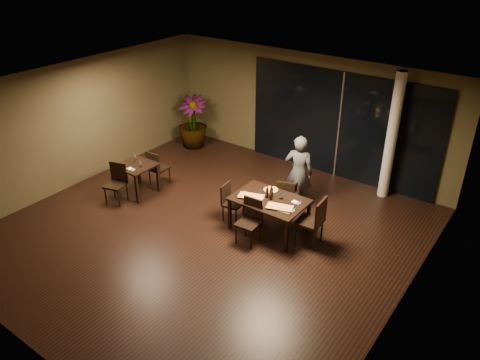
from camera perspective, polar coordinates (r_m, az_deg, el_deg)
name	(u,v)px	position (r m, az deg, el deg)	size (l,w,h in m)	color
ground	(208,231)	(9.93, -3.94, -6.24)	(8.00, 8.00, 0.00)	black
wall_back	(306,111)	(12.29, 8.08, 8.34)	(8.00, 0.10, 3.00)	#453E24
wall_front	(11,276)	(7.08, -26.09, -10.50)	(8.00, 0.10, 3.00)	#453E24
wall_left	(76,123)	(12.00, -19.35, 6.53)	(0.10, 8.00, 3.00)	#453E24
wall_right	(412,238)	(7.55, 20.24, -6.65)	(0.10, 8.00, 3.00)	#453E24
ceiling	(202,92)	(8.61, -4.60, 10.63)	(8.00, 8.00, 0.04)	silver
window_panel	(340,126)	(11.86, 12.07, 6.48)	(5.00, 0.06, 2.70)	black
column	(392,137)	(11.08, 18.00, 5.00)	(0.24, 0.24, 3.00)	silver
main_table	(269,202)	(9.61, 3.59, -2.72)	(1.50, 1.00, 0.75)	black
side_table	(137,169)	(11.29, -12.49, 1.26)	(0.80, 0.80, 0.75)	black
chair_main_far	(287,195)	(10.31, 5.70, -1.85)	(0.49, 0.49, 0.84)	black
chair_main_near	(250,218)	(9.36, 1.26, -4.70)	(0.46, 0.46, 0.93)	black
chair_main_left	(230,200)	(10.07, -1.22, -2.47)	(0.44, 0.44, 0.85)	black
chair_main_right	(314,219)	(9.34, 9.04, -4.75)	(0.51, 0.51, 1.04)	black
chair_side_far	(157,167)	(11.59, -10.14, 1.62)	(0.44, 0.44, 0.92)	black
chair_side_near	(117,181)	(11.12, -14.78, -0.07)	(0.54, 0.54, 0.93)	black
diner	(299,172)	(10.43, 7.16, 0.93)	(0.59, 0.39, 1.74)	#323437
potted_plant	(193,122)	(13.59, -5.80, 7.04)	(0.82, 0.82, 1.50)	#174717
pizza_board_left	(251,197)	(9.61, 1.37, -2.10)	(0.53, 0.27, 0.01)	#432915
pizza_board_right	(280,208)	(9.27, 4.85, -3.42)	(0.53, 0.26, 0.01)	#402B14
oblong_pizza_left	(251,196)	(9.60, 1.37, -2.02)	(0.50, 0.23, 0.02)	maroon
oblong_pizza_right	(280,207)	(9.27, 4.85, -3.33)	(0.50, 0.23, 0.02)	maroon
round_pizza	(271,190)	(9.90, 3.77, -1.21)	(0.30, 0.30, 0.01)	red
bottle_a	(267,192)	(9.55, 3.33, -1.44)	(0.06, 0.06, 0.28)	black
bottle_b	(271,193)	(9.49, 3.79, -1.60)	(0.06, 0.06, 0.29)	black
bottle_c	(272,191)	(9.57, 3.88, -1.37)	(0.06, 0.06, 0.28)	black
tumbler_left	(261,192)	(9.72, 2.53, -1.52)	(0.07, 0.07, 0.08)	white
tumbler_right	(281,196)	(9.59, 5.02, -2.00)	(0.08, 0.08, 0.10)	white
napkin_near	(290,210)	(9.23, 6.09, -3.65)	(0.18, 0.10, 0.01)	silver
napkin_far	(296,202)	(9.49, 6.84, -2.74)	(0.18, 0.10, 0.01)	white
wine_glass_a	(135,158)	(11.36, -12.72, 2.63)	(0.08, 0.08, 0.18)	white
wine_glass_b	(140,164)	(11.08, -12.06, 1.97)	(0.07, 0.07, 0.16)	white
side_napkin	(131,169)	(11.03, -13.16, 1.31)	(0.18, 0.11, 0.01)	silver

